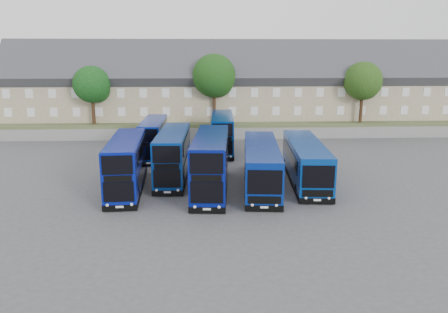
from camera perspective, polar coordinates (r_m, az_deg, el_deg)
ground at (r=35.05m, az=-3.43°, el=-5.06°), size 120.00×120.00×0.00m
retaining_wall at (r=58.21m, az=-3.21°, el=2.98°), size 70.00×0.40×1.50m
earth_bank at (r=68.05m, az=-3.17°, el=4.65°), size 80.00×20.00×2.00m
terrace_row at (r=63.71m, az=2.23°, el=9.15°), size 66.00×10.40×11.20m
dd_front_left at (r=36.65m, az=-12.60°, el=-1.13°), size 3.09×10.91×4.29m
dd_front_mid at (r=39.38m, az=-6.66°, el=0.07°), size 2.78×10.83×4.27m
dd_front_right at (r=35.66m, az=-1.70°, el=-0.98°), size 3.47×11.63×4.56m
dd_rear_left at (r=48.77m, az=-9.20°, el=2.31°), size 2.35×10.04×3.98m
dd_rear_right at (r=50.61m, az=-0.24°, el=3.00°), size 2.82×10.67×4.21m
coach_east_a at (r=37.10m, az=4.87°, el=-1.22°), size 3.99×13.37×3.61m
coach_east_b at (r=39.02m, az=10.56°, el=-0.75°), size 3.74×13.04×3.52m
tree_west at (r=60.27m, az=-16.73°, el=8.84°), size 4.80×4.80×7.65m
tree_mid at (r=59.02m, az=-1.18°, el=10.28°), size 5.76×5.76×9.18m
tree_east at (r=62.42m, az=17.77°, el=9.20°), size 5.12×5.12×8.16m
tree_far at (r=71.11m, az=20.42°, el=9.67°), size 5.44×5.44×8.67m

